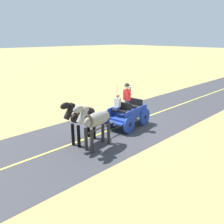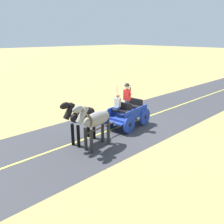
# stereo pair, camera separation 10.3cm
# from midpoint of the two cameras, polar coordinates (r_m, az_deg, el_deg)

# --- Properties ---
(ground_plane) EXTENTS (200.00, 200.00, 0.00)m
(ground_plane) POSITION_cam_midpoint_polar(r_m,az_deg,el_deg) (13.28, 3.85, -3.06)
(ground_plane) COLOR tan
(road_surface) EXTENTS (5.48, 160.00, 0.01)m
(road_surface) POSITION_cam_midpoint_polar(r_m,az_deg,el_deg) (13.28, 3.85, -3.05)
(road_surface) COLOR #38383D
(road_surface) RESTS_ON ground
(road_centre_stripe) EXTENTS (0.12, 160.00, 0.00)m
(road_centre_stripe) POSITION_cam_midpoint_polar(r_m,az_deg,el_deg) (13.28, 3.85, -3.03)
(road_centre_stripe) COLOR #DBCC4C
(road_centre_stripe) RESTS_ON road_surface
(horse_drawn_carriage) EXTENTS (1.74, 4.51, 2.50)m
(horse_drawn_carriage) POSITION_cam_midpoint_polar(r_m,az_deg,el_deg) (12.71, 3.98, -0.16)
(horse_drawn_carriage) COLOR #1E3899
(horse_drawn_carriage) RESTS_ON ground
(horse_near_side) EXTENTS (0.73, 2.14, 2.21)m
(horse_near_side) POSITION_cam_midpoint_polar(r_m,az_deg,el_deg) (10.05, -3.93, -2.14)
(horse_near_side) COLOR gray
(horse_near_side) RESTS_ON ground
(horse_off_side) EXTENTS (0.86, 2.15, 2.21)m
(horse_off_side) POSITION_cam_midpoint_polar(r_m,az_deg,el_deg) (10.63, -7.37, -1.10)
(horse_off_side) COLOR black
(horse_off_side) RESTS_ON ground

